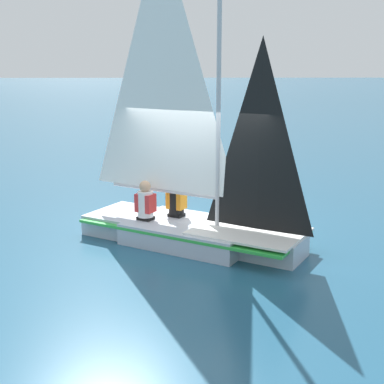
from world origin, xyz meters
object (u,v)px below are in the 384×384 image
Objects in this scene: sailboat_main at (190,199)px; buoy_marker at (167,156)px; sailor_crew at (146,208)px; sailor_helm at (176,205)px.

sailboat_main is 8.76m from buoy_marker.
sailor_crew is at bearing 177.73° from buoy_marker.
buoy_marker is at bearing 125.31° from sailboat_main.
sailor_helm is at bearing -178.22° from buoy_marker.
sailor_crew is (0.22, 0.84, -0.22)m from sailboat_main.
sailboat_main is 0.54m from sailor_helm.
sailor_helm reaches higher than buoy_marker.
sailboat_main is 5.03× the size of sailor_helm.
sailboat_main reaches higher than sailor_crew.
sailboat_main is 0.90m from sailor_crew.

